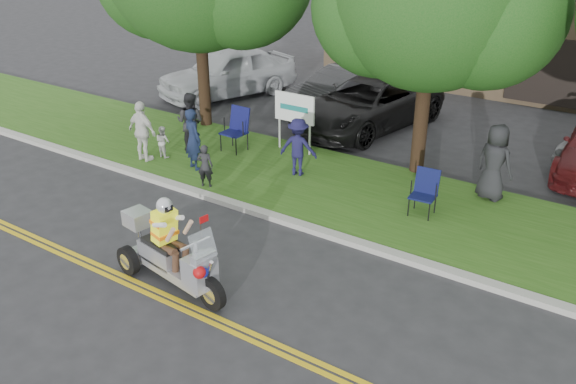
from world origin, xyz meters
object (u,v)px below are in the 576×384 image
Objects in this scene: lawn_chair_b at (425,189)px; spectator_adult_right at (142,131)px; parked_car_far_left at (228,72)px; trike_scooter at (170,255)px; parked_car_mid at (367,104)px; parked_car_left at (341,90)px; spectator_adult_mid at (190,122)px; spectator_adult_left at (193,139)px; lawn_chair_a at (237,126)px.

spectator_adult_right is at bearing -174.77° from lawn_chair_b.
trike_scooter is at bearing -36.07° from parked_car_far_left.
parked_car_mid is at bearing 125.03° from lawn_chair_b.
spectator_adult_right is 7.35m from parked_car_left.
trike_scooter is 11.21m from parked_car_left.
spectator_adult_mid is at bearing -111.85° from parked_car_mid.
spectator_adult_left is (-3.18, 4.16, 0.31)m from trike_scooter.
spectator_adult_right reaches higher than lawn_chair_b.
spectator_adult_left reaches higher than parked_car_mid.
lawn_chair_b is 6.91m from spectator_adult_mid.
spectator_adult_left is 1.34m from spectator_adult_mid.
parked_car_mid is (3.55, 6.00, -0.16)m from spectator_adult_right.
parked_car_far_left is at bearing -39.66° from spectator_adult_left.
trike_scooter is 5.25m from spectator_adult_left.
parked_car_far_left is at bearing -76.50° from spectator_adult_mid.
lawn_chair_b is at bearing -152.85° from spectator_adult_left.
spectator_adult_left is at bearing -165.89° from spectator_adult_right.
parked_car_mid reaches higher than lawn_chair_b.
spectator_adult_right reaches higher than parked_car_left.
lawn_chair_b is (5.89, -0.79, -0.11)m from lawn_chair_a.
lawn_chair_a reaches higher than lawn_chair_b.
trike_scooter reaches higher than parked_car_mid.
lawn_chair_b is 6.14m from parked_car_mid.
spectator_adult_mid is (-0.95, 0.94, 0.02)m from spectator_adult_left.
trike_scooter is at bearing -122.93° from lawn_chair_b.
parked_car_far_left reaches higher than parked_car_left.
parked_car_left is at bearing 85.70° from lawn_chair_a.
lawn_chair_a is 0.22× the size of parked_car_mid.
parked_car_left is (0.54, 6.73, -0.18)m from spectator_adult_left.
spectator_adult_mid is 0.30× the size of parked_car_mid.
lawn_chair_a is 4.43m from parked_car_mid.
parked_car_left is at bearing 28.29° from parked_car_far_left.
lawn_chair_b is 11.03m from parked_car_far_left.
parked_car_left is 1.85m from parked_car_mid.
spectator_adult_left is 6.04m from parked_car_mid.
spectator_adult_right is 6.97m from parked_car_mid.
spectator_adult_right reaches higher than spectator_adult_left.
trike_scooter is at bearing 113.43° from spectator_adult_mid.
parked_car_left is (-2.64, 10.89, 0.12)m from trike_scooter.
spectator_adult_left is 0.37× the size of parked_car_left.
parked_car_mid is (2.00, 3.95, -0.02)m from lawn_chair_a.
lawn_chair_b is 7.55m from spectator_adult_right.
parked_car_mid is at bearing -91.66° from spectator_adult_left.
lawn_chair_a is 0.75× the size of spectator_adult_left.
spectator_adult_right is at bearing -50.53° from parked_car_far_left.
parked_car_mid reaches higher than lawn_chair_a.
parked_car_mid is (-1.12, 9.83, 0.16)m from trike_scooter.
trike_scooter is 9.90m from parked_car_mid.
parked_car_left is at bearing -119.97° from spectator_adult_mid.
spectator_adult_left is at bearing -175.48° from lawn_chair_b.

